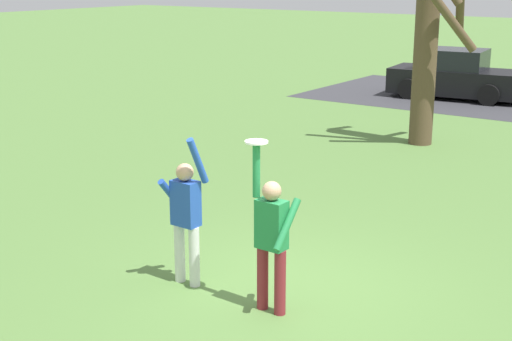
{
  "coord_description": "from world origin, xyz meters",
  "views": [
    {
      "loc": [
        4.72,
        -7.33,
        4.01
      ],
      "look_at": [
        -0.52,
        0.08,
        1.53
      ],
      "focal_mm": 51.21,
      "sensor_mm": 36.0,
      "label": 1
    }
  ],
  "objects": [
    {
      "name": "person_catcher",
      "position": [
        0.17,
        -0.56,
        0.98
      ],
      "size": [
        0.55,
        0.49,
        2.08
      ],
      "rotation": [
        0.0,
        0.0,
        3.11
      ],
      "color": "maroon",
      "rests_on": "ground_plane"
    },
    {
      "name": "person_defender",
      "position": [
        -1.2,
        -0.52,
        0.98
      ],
      "size": [
        0.55,
        0.49,
        2.04
      ],
      "rotation": [
        0.0,
        0.0,
        6.25
      ],
      "color": "silver",
      "rests_on": "ground_plane"
    },
    {
      "name": "parked_car_black",
      "position": [
        -3.69,
        15.75,
        0.73
      ],
      "size": [
        4.28,
        2.39,
        1.59
      ],
      "rotation": [
        0.0,
        0.0,
        0.11
      ],
      "color": "black",
      "rests_on": "ground_plane"
    },
    {
      "name": "frisbee_disc",
      "position": [
        -0.06,
        -0.56,
        2.09
      ],
      "size": [
        0.28,
        0.28,
        0.02
      ],
      "primitive_type": "cylinder",
      "color": "white",
      "rests_on": "person_catcher"
    },
    {
      "name": "ground_plane",
      "position": [
        0.0,
        0.0,
        0.0
      ],
      "size": [
        120.0,
        120.0,
        0.0
      ],
      "primitive_type": "plane",
      "color": "#567F3D"
    },
    {
      "name": "bare_tree_tall",
      "position": [
        -1.88,
        8.93,
        2.61
      ],
      "size": [
        1.97,
        2.19,
        5.05
      ],
      "color": "brown",
      "rests_on": "ground_plane"
    }
  ]
}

